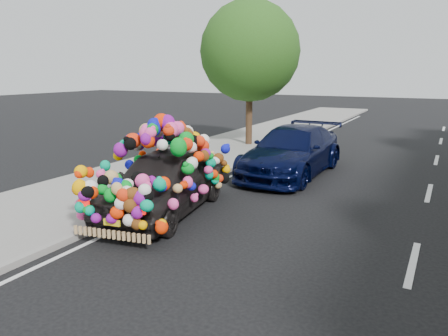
{
  "coord_description": "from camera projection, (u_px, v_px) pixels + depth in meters",
  "views": [
    {
      "loc": [
        3.94,
        -7.65,
        3.23
      ],
      "look_at": [
        -0.26,
        0.39,
        1.2
      ],
      "focal_mm": 35.0,
      "sensor_mm": 36.0,
      "label": 1
    }
  ],
  "objects": [
    {
      "name": "tree_near_sidewalk",
      "position": [
        250.0,
        51.0,
        18.16
      ],
      "size": [
        4.2,
        4.2,
        6.13
      ],
      "color": "#332114",
      "rests_on": "ground"
    },
    {
      "name": "plush_art_car",
      "position": [
        164.0,
        166.0,
        9.98
      ],
      "size": [
        2.79,
        4.81,
        2.13
      ],
      "rotation": [
        0.0,
        0.0,
        0.16
      ],
      "color": "black",
      "rests_on": "ground"
    },
    {
      "name": "kerb",
      "position": [
        137.0,
        210.0,
        10.15
      ],
      "size": [
        0.15,
        60.0,
        0.13
      ],
      "primitive_type": "cube",
      "color": "gray",
      "rests_on": "ground"
    },
    {
      "name": "navy_sedan",
      "position": [
        292.0,
        151.0,
        13.75
      ],
      "size": [
        2.24,
        5.26,
        1.51
      ],
      "primitive_type": "imported",
      "rotation": [
        0.0,
        0.0,
        -0.02
      ],
      "color": "black",
      "rests_on": "ground"
    },
    {
      "name": "sidewalk",
      "position": [
        75.0,
        199.0,
        11.03
      ],
      "size": [
        4.0,
        60.0,
        0.12
      ],
      "primitive_type": "cube",
      "color": "gray",
      "rests_on": "ground"
    },
    {
      "name": "lane_markings",
      "position": [
        413.0,
        263.0,
        7.47
      ],
      "size": [
        6.0,
        50.0,
        0.01
      ],
      "primitive_type": null,
      "color": "silver",
      "rests_on": "ground"
    },
    {
      "name": "ground",
      "position": [
        226.0,
        229.0,
        9.1
      ],
      "size": [
        100.0,
        100.0,
        0.0
      ],
      "primitive_type": "plane",
      "color": "black",
      "rests_on": "ground"
    }
  ]
}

